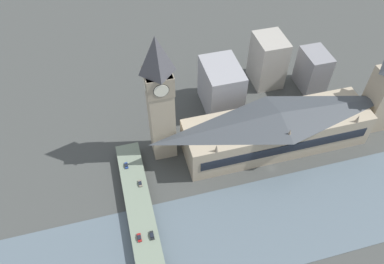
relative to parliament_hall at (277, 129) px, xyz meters
The scene contains 13 objects.
ground_plane 23.29m from the parliament_hall, 154.97° to the left, with size 600.00×600.00×0.00m, color #424442.
river_water 50.89m from the parliament_hall, behind, with size 50.59×360.00×0.30m, color slate.
parliament_hall is the anchor object (origin of this frame).
clock_tower 72.51m from the parliament_hall, 78.79° to the left, with size 14.40×14.40×80.17m.
victoria_tower 67.20m from the parliament_hall, 89.95° to the right, with size 15.14×15.14×53.72m.
road_bridge 99.62m from the parliament_hall, 119.22° to the left, with size 133.19×13.49×5.64m.
car_northbound_lead 89.36m from the parliament_hall, 88.60° to the left, with size 4.18×1.78×1.32m.
car_northbound_mid 84.74m from the parliament_hall, 98.02° to the left, with size 4.28×1.83×1.20m.
car_northbound_tail 94.09m from the parliament_hall, 117.50° to the left, with size 4.59×1.94×1.37m.
car_southbound_mid 99.37m from the parliament_hall, 115.64° to the left, with size 4.49×1.91×1.37m.
city_block_west 63.44m from the parliament_hall, 46.17° to the right, with size 22.01×15.74×27.78m.
city_block_center 46.55m from the parliament_hall, 26.73° to the left, with size 31.46×22.41×31.92m.
city_block_east 60.23m from the parliament_hall, 17.28° to the right, with size 23.87×19.13×35.29m.
Camera 1 is at (-112.49, 78.12, 175.39)m, focal length 35.00 mm.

